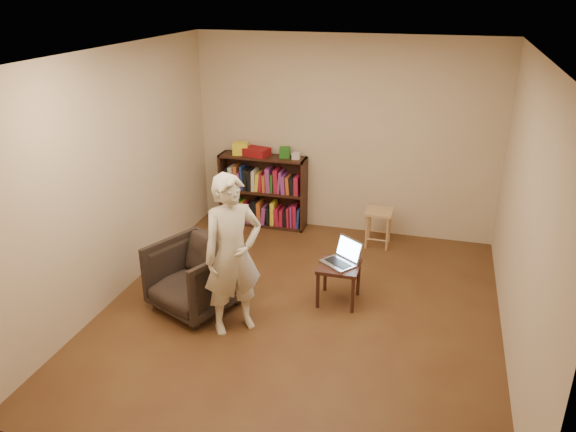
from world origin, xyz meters
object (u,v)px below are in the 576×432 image
(bookshelf, at_px, (263,195))
(person, at_px, (233,255))
(stool, at_px, (379,217))
(laptop, at_px, (342,258))
(side_table, at_px, (339,271))
(armchair, at_px, (194,277))

(bookshelf, bearing_deg, person, -78.22)
(stool, xyz_separation_m, laptop, (-0.21, -1.45, 0.10))
(person, bearing_deg, side_table, -0.74)
(armchair, relative_size, side_table, 1.82)
(laptop, bearing_deg, person, -101.48)
(laptop, distance_m, person, 1.26)
(armchair, relative_size, person, 0.50)
(armchair, bearing_deg, side_table, 44.27)
(laptop, bearing_deg, side_table, -73.21)
(bookshelf, relative_size, armchair, 1.51)
(stool, bearing_deg, side_table, -98.59)
(side_table, height_order, laptop, laptop)
(armchair, bearing_deg, stool, 74.93)
(side_table, bearing_deg, person, -139.06)
(bookshelf, height_order, person, person)
(bookshelf, relative_size, stool, 2.48)
(stool, height_order, person, person)
(stool, distance_m, side_table, 1.52)
(bookshelf, xyz_separation_m, person, (0.53, -2.54, 0.36))
(side_table, xyz_separation_m, person, (-0.88, -0.77, 0.44))
(stool, relative_size, person, 0.30)
(bookshelf, distance_m, stool, 1.66)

